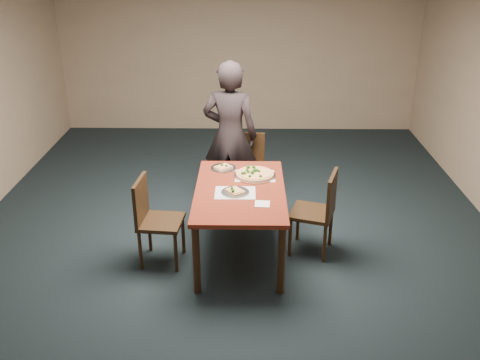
{
  "coord_description": "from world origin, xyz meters",
  "views": [
    {
      "loc": [
        0.15,
        -5.01,
        3.02
      ],
      "look_at": [
        0.08,
        -0.15,
        0.85
      ],
      "focal_mm": 40.0,
      "sensor_mm": 36.0,
      "label": 1
    }
  ],
  "objects_px": {
    "pizza_pan": "(255,174)",
    "diner": "(230,136)",
    "chair_far": "(247,166)",
    "chair_right": "(320,208)",
    "dining_table": "(240,197)",
    "slice_plate_near": "(235,192)",
    "slice_plate_far": "(223,168)",
    "chair_left": "(153,216)"
  },
  "relations": [
    {
      "from": "slice_plate_near",
      "to": "slice_plate_far",
      "type": "xyz_separation_m",
      "value": [
        -0.14,
        0.62,
        -0.0
      ]
    },
    {
      "from": "chair_right",
      "to": "pizza_pan",
      "type": "bearing_deg",
      "value": -95.2
    },
    {
      "from": "chair_far",
      "to": "pizza_pan",
      "type": "height_order",
      "value": "chair_far"
    },
    {
      "from": "chair_left",
      "to": "slice_plate_far",
      "type": "bearing_deg",
      "value": -39.93
    },
    {
      "from": "dining_table",
      "to": "diner",
      "type": "distance_m",
      "value": 1.21
    },
    {
      "from": "dining_table",
      "to": "pizza_pan",
      "type": "distance_m",
      "value": 0.38
    },
    {
      "from": "chair_left",
      "to": "diner",
      "type": "height_order",
      "value": "diner"
    },
    {
      "from": "chair_left",
      "to": "chair_far",
      "type": "bearing_deg",
      "value": -30.17
    },
    {
      "from": "chair_left",
      "to": "slice_plate_near",
      "type": "xyz_separation_m",
      "value": [
        0.82,
        0.06,
        0.25
      ]
    },
    {
      "from": "dining_table",
      "to": "chair_right",
      "type": "distance_m",
      "value": 0.83
    },
    {
      "from": "chair_right",
      "to": "slice_plate_far",
      "type": "height_order",
      "value": "chair_right"
    },
    {
      "from": "dining_table",
      "to": "slice_plate_far",
      "type": "bearing_deg",
      "value": 109.86
    },
    {
      "from": "slice_plate_far",
      "to": "diner",
      "type": "bearing_deg",
      "value": 85.13
    },
    {
      "from": "chair_left",
      "to": "slice_plate_far",
      "type": "distance_m",
      "value": 0.99
    },
    {
      "from": "pizza_pan",
      "to": "chair_right",
      "type": "bearing_deg",
      "value": -22.96
    },
    {
      "from": "chair_far",
      "to": "chair_right",
      "type": "bearing_deg",
      "value": -50.19
    },
    {
      "from": "chair_far",
      "to": "slice_plate_far",
      "type": "relative_size",
      "value": 3.25
    },
    {
      "from": "chair_right",
      "to": "dining_table",
      "type": "bearing_deg",
      "value": -68.82
    },
    {
      "from": "chair_far",
      "to": "chair_right",
      "type": "distance_m",
      "value": 1.35
    },
    {
      "from": "chair_left",
      "to": "slice_plate_far",
      "type": "height_order",
      "value": "chair_left"
    },
    {
      "from": "diner",
      "to": "chair_far",
      "type": "bearing_deg",
      "value": -173.3
    },
    {
      "from": "dining_table",
      "to": "slice_plate_near",
      "type": "relative_size",
      "value": 5.36
    },
    {
      "from": "chair_far",
      "to": "chair_left",
      "type": "bearing_deg",
      "value": -119.56
    },
    {
      "from": "chair_far",
      "to": "diner",
      "type": "xyz_separation_m",
      "value": [
        -0.2,
        0.01,
        0.39
      ]
    },
    {
      "from": "dining_table",
      "to": "chair_far",
      "type": "xyz_separation_m",
      "value": [
        0.06,
        1.17,
        -0.14
      ]
    },
    {
      "from": "diner",
      "to": "chair_right",
      "type": "bearing_deg",
      "value": 140.49
    },
    {
      "from": "dining_table",
      "to": "chair_far",
      "type": "relative_size",
      "value": 1.65
    },
    {
      "from": "diner",
      "to": "chair_left",
      "type": "bearing_deg",
      "value": 71.43
    },
    {
      "from": "dining_table",
      "to": "pizza_pan",
      "type": "relative_size",
      "value": 3.41
    },
    {
      "from": "chair_left",
      "to": "chair_right",
      "type": "relative_size",
      "value": 1.0
    },
    {
      "from": "dining_table",
      "to": "diner",
      "type": "height_order",
      "value": "diner"
    },
    {
      "from": "dining_table",
      "to": "slice_plate_near",
      "type": "xyz_separation_m",
      "value": [
        -0.05,
        -0.09,
        0.11
      ]
    },
    {
      "from": "chair_far",
      "to": "chair_right",
      "type": "xyz_separation_m",
      "value": [
        0.76,
        -1.12,
        0.0
      ]
    },
    {
      "from": "dining_table",
      "to": "chair_right",
      "type": "relative_size",
      "value": 1.65
    },
    {
      "from": "diner",
      "to": "slice_plate_far",
      "type": "xyz_separation_m",
      "value": [
        -0.06,
        -0.65,
        -0.14
      ]
    },
    {
      "from": "pizza_pan",
      "to": "diner",
      "type": "bearing_deg",
      "value": 108.59
    },
    {
      "from": "chair_right",
      "to": "slice_plate_near",
      "type": "bearing_deg",
      "value": -63.22
    },
    {
      "from": "chair_far",
      "to": "pizza_pan",
      "type": "bearing_deg",
      "value": -78.29
    },
    {
      "from": "pizza_pan",
      "to": "slice_plate_far",
      "type": "height_order",
      "value": "pizza_pan"
    },
    {
      "from": "chair_left",
      "to": "pizza_pan",
      "type": "relative_size",
      "value": 2.07
    },
    {
      "from": "chair_left",
      "to": "chair_right",
      "type": "bearing_deg",
      "value": -78.28
    },
    {
      "from": "chair_far",
      "to": "slice_plate_near",
      "type": "height_order",
      "value": "chair_far"
    }
  ]
}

